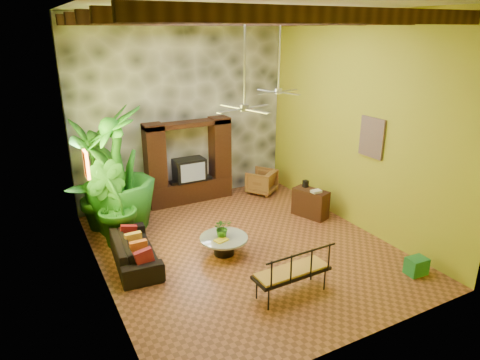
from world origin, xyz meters
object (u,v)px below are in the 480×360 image
entertainment_center (189,168)px  green_bin (416,266)px  ceiling_fan_back (279,82)px  tall_plant_b (112,205)px  ceiling_fan_front (245,97)px  tall_plant_a (95,177)px  coffee_table (224,243)px  iron_bench (294,270)px  tall_plant_c (118,170)px  wicker_armchair (262,181)px  sofa (134,249)px  side_console (310,203)px

entertainment_center → green_bin: size_ratio=6.05×
ceiling_fan_back → tall_plant_b: ceiling_fan_back is taller
ceiling_fan_front → green_bin: (2.70, -2.18, -3.23)m
ceiling_fan_front → tall_plant_b: (-2.26, 1.89, -2.45)m
ceiling_fan_front → tall_plant_a: 4.27m
tall_plant_a → coffee_table: (2.11, -2.52, -1.09)m
tall_plant_b → iron_bench: bearing=-56.1°
ceiling_fan_front → tall_plant_c: 3.78m
wicker_armchair → tall_plant_c: bearing=-28.3°
ceiling_fan_front → tall_plant_a: ceiling_fan_front is taller
sofa → tall_plant_c: 2.11m
iron_bench → ceiling_fan_front: bearing=92.7°
side_console → ceiling_fan_front: bearing=-176.9°
entertainment_center → ceiling_fan_front: ceiling_fan_front is taller
tall_plant_a → green_bin: size_ratio=6.80×
wicker_armchair → coffee_table: (-2.60, -2.76, -0.09)m
ceiling_fan_front → tall_plant_a: (-2.42, 2.86, -2.05)m
entertainment_center → tall_plant_b: (-2.46, -1.65, -0.01)m
tall_plant_a → iron_bench: bearing=-60.7°
ceiling_fan_back → wicker_armchair: size_ratio=2.41×
entertainment_center → wicker_armchair: entertainment_center is taller
wicker_armchair → entertainment_center: bearing=-46.4°
iron_bench → ceiling_fan_back: bearing=61.3°
ceiling_fan_front → wicker_armchair: (2.29, 3.10, -3.05)m
tall_plant_b → iron_bench: 4.29m
ceiling_fan_back → iron_bench: 4.65m
ceiling_fan_front → coffee_table: ceiling_fan_front is taller
tall_plant_b → coffee_table: 2.59m
sofa → tall_plant_a: bearing=13.9°
ceiling_fan_front → sofa: (-2.10, 0.91, -3.10)m
tall_plant_c → side_console: bearing=-19.5°
side_console → green_bin: bearing=-106.7°
coffee_table → green_bin: bearing=-39.9°
coffee_table → side_console: bearing=14.3°
tall_plant_b → iron_bench: tall_plant_b is taller
tall_plant_c → coffee_table: tall_plant_c is taller
ceiling_fan_back → coffee_table: size_ratio=1.79×
tall_plant_a → iron_bench: (2.53, -4.51, -0.81)m
iron_bench → side_console: size_ratio=1.62×
wicker_armchair → side_console: side_console is taller
tall_plant_a → side_console: bearing=-19.9°
sofa → ceiling_fan_front: bearing=-108.7°
sofa → iron_bench: bearing=-134.4°
wicker_armchair → ceiling_fan_back: bearing=37.4°
entertainment_center → side_console: size_ratio=2.65×
ceiling_fan_front → ceiling_fan_back: same height
entertainment_center → tall_plant_b: 2.96m
entertainment_center → coffee_table: entertainment_center is taller
iron_bench → side_console: (2.42, 2.72, -0.18)m
iron_bench → side_console: bearing=47.0°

